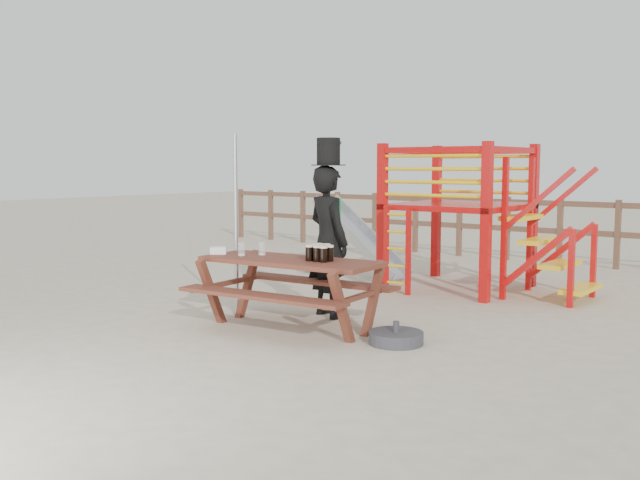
{
  "coord_description": "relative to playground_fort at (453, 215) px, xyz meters",
  "views": [
    {
      "loc": [
        4.94,
        -5.78,
        1.79
      ],
      "look_at": [
        -0.17,
        0.8,
        0.91
      ],
      "focal_mm": 40.0,
      "sensor_mm": 36.0,
      "label": 1
    }
  ],
  "objects": [
    {
      "name": "ground",
      "position": [
        -0.12,
        -3.58,
        -1.07
      ],
      "size": [
        60.0,
        60.0,
        0.0
      ],
      "primitive_type": "plane",
      "color": "beige",
      "rests_on": "ground"
    },
    {
      "name": "back_fence",
      "position": [
        -0.12,
        3.42,
        -0.34
      ],
      "size": [
        15.09,
        0.09,
        1.2
      ],
      "color": "brown",
      "rests_on": "ground"
    },
    {
      "name": "playground_fort",
      "position": [
        0.0,
        0.0,
        0.0
      ],
      "size": [
        4.71,
        1.84,
        2.1
      ],
      "color": "red",
      "rests_on": "ground"
    },
    {
      "name": "picnic_table",
      "position": [
        -0.15,
        -3.5,
        -0.58
      ],
      "size": [
        2.12,
        1.56,
        0.78
      ],
      "rotation": [
        0.0,
        0.0,
        0.09
      ],
      "color": "maroon",
      "rests_on": "ground"
    },
    {
      "name": "man_with_hat",
      "position": [
        -0.22,
        -2.72,
        -0.13
      ],
      "size": [
        0.76,
        0.63,
        2.11
      ],
      "rotation": [
        0.0,
        0.0,
        2.79
      ],
      "color": "black",
      "rests_on": "ground"
    },
    {
      "name": "metal_pole",
      "position": [
        -1.18,
        -3.29,
        0.01
      ],
      "size": [
        0.05,
        0.05,
        2.16
      ],
      "primitive_type": "cylinder",
      "color": "#B2B2B7",
      "rests_on": "ground"
    },
    {
      "name": "parasol_base",
      "position": [
        1.12,
        -3.35,
        -1.01
      ],
      "size": [
        0.55,
        0.55,
        0.23
      ],
      "color": "#353539",
      "rests_on": "ground"
    },
    {
      "name": "paper_bag",
      "position": [
        -1.09,
        -3.67,
        -0.26
      ],
      "size": [
        0.23,
        0.22,
        0.08
      ],
      "primitive_type": "cube",
      "rotation": [
        0.0,
        0.0,
        0.74
      ],
      "color": "white",
      "rests_on": "picnic_table"
    },
    {
      "name": "stout_pints",
      "position": [
        0.19,
        -3.41,
        -0.21
      ],
      "size": [
        0.29,
        0.28,
        0.17
      ],
      "color": "black",
      "rests_on": "picnic_table"
    },
    {
      "name": "empty_glasses",
      "position": [
        -0.7,
        -3.53,
        -0.23
      ],
      "size": [
        0.22,
        0.27,
        0.15
      ],
      "color": "silver",
      "rests_on": "picnic_table"
    }
  ]
}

